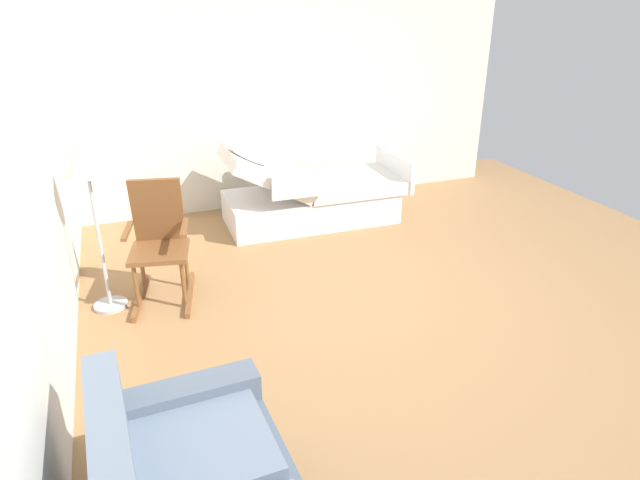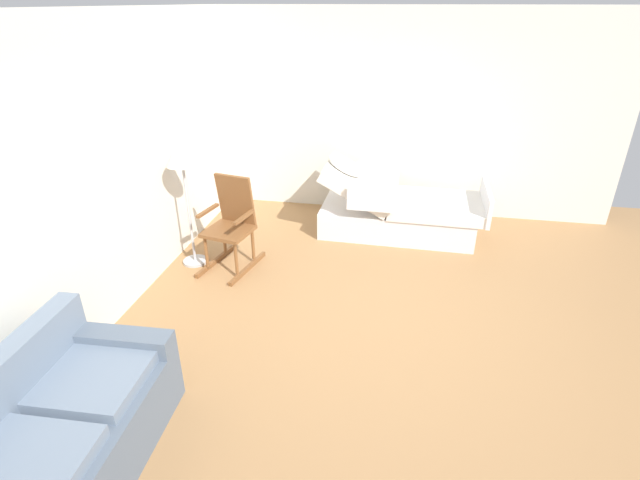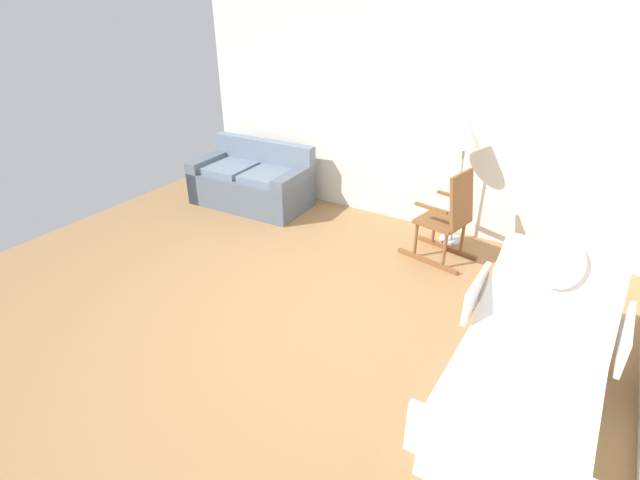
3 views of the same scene
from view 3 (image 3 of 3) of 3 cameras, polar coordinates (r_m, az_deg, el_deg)
The scene contains 6 objects.
ground_plane at distance 4.50m, azimuth -4.56°, elevation -9.53°, with size 7.10×7.10×0.00m, color #9E7247.
back_wall at distance 6.10m, azimuth 10.21°, elevation 14.39°, with size 5.88×0.10×2.70m, color silver.
hospital_bed at distance 3.81m, azimuth 23.51°, elevation -14.42°, with size 1.06×2.09×1.04m.
couch at distance 6.81m, azimuth -8.09°, elevation 6.75°, with size 1.64×0.92×0.85m.
rocking_chair at distance 5.39m, azimuth 15.07°, elevation 2.53°, with size 0.84×0.62×1.05m.
floor_lamp at distance 5.58m, azimuth 16.95°, elevation 11.13°, with size 0.34×0.34×1.48m.
Camera 3 is at (2.16, -2.85, 2.72)m, focal length 26.77 mm.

